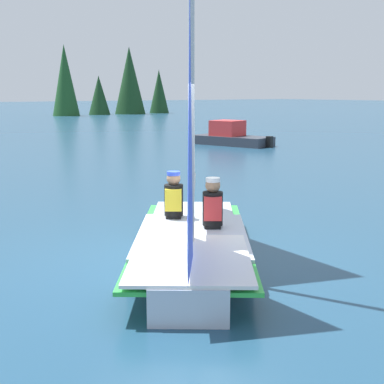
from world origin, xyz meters
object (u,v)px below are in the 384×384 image
(sailboat_main, at_px, (192,209))
(motorboat_distant, at_px, (231,136))
(sailor_crew, at_px, (174,205))
(sailor_helm, at_px, (213,213))

(sailboat_main, relative_size, motorboat_distant, 1.38)
(sailor_crew, bearing_deg, sailor_helm, 44.38)
(sailor_crew, xyz_separation_m, motorboat_distant, (11.07, 12.13, -0.25))
(sailor_helm, xyz_separation_m, motorboat_distant, (10.94, 12.99, -0.25))
(motorboat_distant, bearing_deg, sailboat_main, 121.71)
(sailboat_main, height_order, sailor_helm, sailboat_main)
(sailor_helm, distance_m, sailor_crew, 0.87)
(sailboat_main, xyz_separation_m, sailor_helm, (0.43, 0.08, -0.13))
(sailor_crew, distance_m, motorboat_distant, 16.42)
(sailor_crew, relative_size, motorboat_distant, 0.29)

